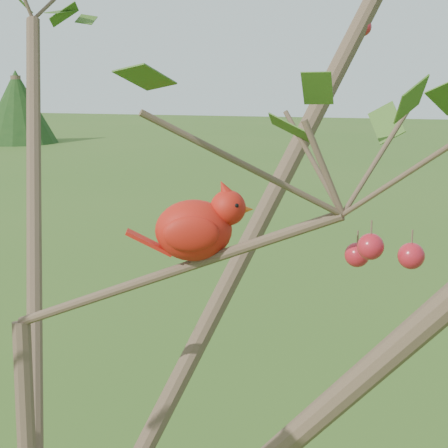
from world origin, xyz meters
name	(u,v)px	position (x,y,z in m)	size (l,w,h in m)	color
crabapple_tree	(13,253)	(0.03, -0.02, 2.12)	(2.35, 2.05, 2.95)	#463525
cardinal	(198,227)	(0.31, 0.07, 2.16)	(0.21, 0.13, 0.15)	red
distant_trees	(363,105)	(-1.45, 24.39, 1.37)	(45.40, 16.53, 3.06)	#463525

